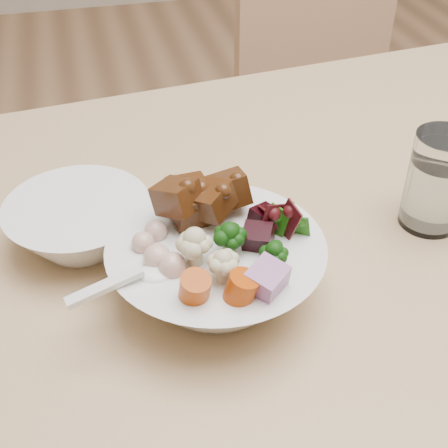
% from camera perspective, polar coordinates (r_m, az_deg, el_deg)
% --- Properties ---
extents(dining_table, '(1.77, 1.12, 0.79)m').
position_cam_1_polar(dining_table, '(0.73, 18.19, -7.43)').
color(dining_table, tan).
rests_on(dining_table, ground).
extents(chair_far, '(0.42, 0.42, 0.80)m').
position_cam_1_polar(chair_far, '(1.44, 9.49, 5.98)').
color(chair_far, tan).
rests_on(chair_far, ground).
extents(food_bowl, '(0.20, 0.20, 0.11)m').
position_cam_1_polar(food_bowl, '(0.58, -0.60, -3.74)').
color(food_bowl, white).
rests_on(food_bowl, dining_table).
extents(soup_spoon, '(0.10, 0.04, 0.02)m').
position_cam_1_polar(soup_spoon, '(0.54, -7.40, -4.85)').
color(soup_spoon, white).
rests_on(soup_spoon, food_bowl).
extents(water_glass, '(0.06, 0.06, 0.11)m').
position_cam_1_polar(water_glass, '(0.69, 18.81, 3.42)').
color(water_glass, white).
rests_on(water_glass, dining_table).
extents(side_bowl, '(0.15, 0.15, 0.05)m').
position_cam_1_polar(side_bowl, '(0.66, -13.10, -0.02)').
color(side_bowl, white).
rests_on(side_bowl, dining_table).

